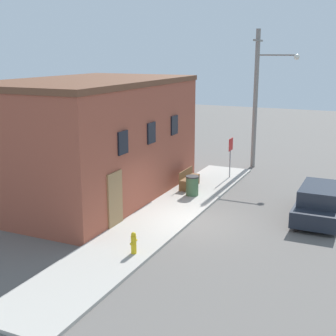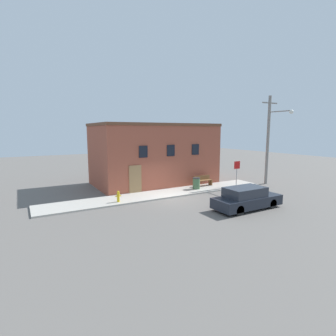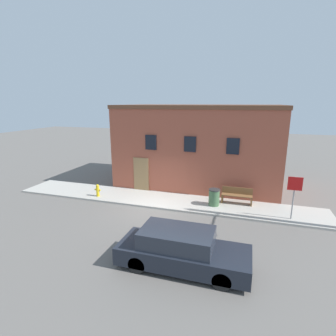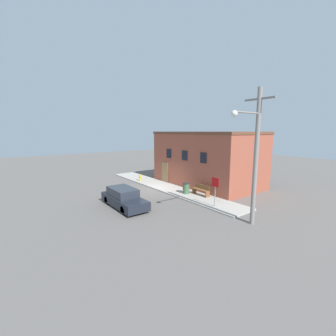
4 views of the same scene
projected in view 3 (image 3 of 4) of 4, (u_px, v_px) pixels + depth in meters
ground_plane at (154, 209)px, 14.06m from camera, size 80.00×80.00×0.00m
sidewalk at (161, 200)px, 15.21m from camera, size 17.89×2.51×0.11m
brick_building at (200, 145)px, 18.14m from camera, size 10.51×6.18×5.41m
fire_hydrant at (98, 190)px, 15.57m from camera, size 0.39×0.18×0.74m
stop_sign at (294, 190)px, 12.26m from camera, size 0.64×0.06×2.10m
bench at (237, 196)px, 14.46m from camera, size 1.64×0.44×0.88m
trash_bin at (214, 197)px, 14.18m from camera, size 0.61×0.61×0.91m
parked_car at (181, 250)px, 8.96m from camera, size 4.50×1.69×1.38m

